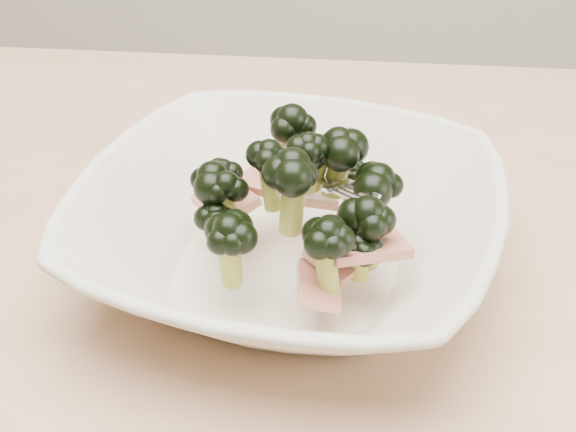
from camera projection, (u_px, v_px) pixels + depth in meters
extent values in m
cube|color=tan|center=(201.00, 281.00, 0.63)|extent=(1.20, 0.80, 0.04)
imported|color=beige|center=(288.00, 230.00, 0.59)|extent=(0.36, 0.36, 0.08)
cylinder|color=olive|center=(376.00, 206.00, 0.58)|extent=(0.03, 0.02, 0.04)
ellipsoid|color=black|center=(378.00, 179.00, 0.57)|extent=(0.04, 0.04, 0.03)
cylinder|color=olive|center=(217.00, 234.00, 0.56)|extent=(0.02, 0.01, 0.03)
ellipsoid|color=black|center=(216.00, 214.00, 0.55)|extent=(0.03, 0.03, 0.02)
cylinder|color=olive|center=(337.00, 172.00, 0.60)|extent=(0.02, 0.02, 0.04)
ellipsoid|color=black|center=(339.00, 143.00, 0.58)|extent=(0.04, 0.04, 0.03)
cylinder|color=olive|center=(292.00, 203.00, 0.54)|extent=(0.02, 0.02, 0.05)
ellipsoid|color=black|center=(293.00, 165.00, 0.52)|extent=(0.04, 0.04, 0.03)
cylinder|color=olive|center=(307.00, 171.00, 0.58)|extent=(0.01, 0.02, 0.04)
ellipsoid|color=black|center=(308.00, 144.00, 0.57)|extent=(0.03, 0.03, 0.02)
cylinder|color=olive|center=(317.00, 171.00, 0.60)|extent=(0.02, 0.02, 0.03)
ellipsoid|color=black|center=(317.00, 148.00, 0.59)|extent=(0.03, 0.03, 0.03)
cylinder|color=olive|center=(227.00, 211.00, 0.56)|extent=(0.02, 0.01, 0.04)
ellipsoid|color=black|center=(226.00, 184.00, 0.55)|extent=(0.03, 0.03, 0.03)
cylinder|color=olive|center=(327.00, 266.00, 0.53)|extent=(0.02, 0.02, 0.04)
ellipsoid|color=black|center=(328.00, 234.00, 0.51)|extent=(0.04, 0.04, 0.03)
cylinder|color=olive|center=(230.00, 262.00, 0.53)|extent=(0.02, 0.02, 0.04)
ellipsoid|color=black|center=(229.00, 230.00, 0.52)|extent=(0.04, 0.04, 0.03)
cylinder|color=olive|center=(224.00, 192.00, 0.58)|extent=(0.02, 0.02, 0.03)
ellipsoid|color=black|center=(223.00, 170.00, 0.57)|extent=(0.03, 0.03, 0.02)
cylinder|color=olive|center=(359.00, 264.00, 0.55)|extent=(0.02, 0.01, 0.03)
ellipsoid|color=black|center=(360.00, 244.00, 0.54)|extent=(0.03, 0.03, 0.02)
cylinder|color=olive|center=(270.00, 184.00, 0.56)|extent=(0.02, 0.01, 0.04)
ellipsoid|color=black|center=(269.00, 152.00, 0.54)|extent=(0.03, 0.03, 0.02)
cylinder|color=olive|center=(352.00, 190.00, 0.63)|extent=(0.02, 0.01, 0.03)
ellipsoid|color=black|center=(353.00, 172.00, 0.62)|extent=(0.03, 0.03, 0.02)
cylinder|color=olive|center=(292.00, 156.00, 0.62)|extent=(0.03, 0.02, 0.05)
ellipsoid|color=black|center=(292.00, 120.00, 0.60)|extent=(0.04, 0.04, 0.03)
cylinder|color=olive|center=(366.00, 244.00, 0.55)|extent=(0.02, 0.02, 0.04)
ellipsoid|color=black|center=(368.00, 213.00, 0.54)|extent=(0.04, 0.04, 0.03)
cylinder|color=olive|center=(214.00, 205.00, 0.57)|extent=(0.02, 0.02, 0.04)
ellipsoid|color=black|center=(212.00, 177.00, 0.56)|extent=(0.04, 0.04, 0.03)
cube|color=maroon|center=(316.00, 197.00, 0.62)|extent=(0.04, 0.04, 0.02)
cube|color=maroon|center=(261.00, 182.00, 0.61)|extent=(0.04, 0.04, 0.01)
cube|color=maroon|center=(225.00, 200.00, 0.61)|extent=(0.06, 0.06, 0.02)
cube|color=maroon|center=(337.00, 243.00, 0.56)|extent=(0.04, 0.04, 0.02)
cube|color=maroon|center=(319.00, 285.00, 0.54)|extent=(0.03, 0.05, 0.02)
cube|color=maroon|center=(368.00, 248.00, 0.54)|extent=(0.06, 0.05, 0.02)
cube|color=maroon|center=(340.00, 254.00, 0.56)|extent=(0.05, 0.05, 0.02)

